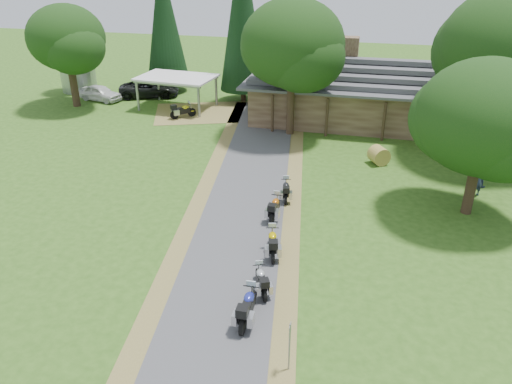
% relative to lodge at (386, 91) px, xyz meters
% --- Properties ---
extents(ground, '(120.00, 120.00, 0.00)m').
position_rel_lodge_xyz_m(ground, '(-6.00, -24.00, -2.45)').
color(ground, '#2F5517').
rests_on(ground, ground).
extents(driveway, '(51.95, 51.95, 0.00)m').
position_rel_lodge_xyz_m(driveway, '(-6.50, -20.00, -2.45)').
color(driveway, '#414244').
rests_on(driveway, ground).
extents(lodge, '(21.40, 9.40, 4.90)m').
position_rel_lodge_xyz_m(lodge, '(0.00, 0.00, 0.00)').
color(lodge, brown).
rests_on(lodge, ground).
extents(silo, '(3.45, 3.45, 6.53)m').
position_rel_lodge_xyz_m(silo, '(-28.30, 2.72, 0.81)').
color(silo, gray).
rests_on(silo, ground).
extents(carport, '(6.60, 4.74, 2.70)m').
position_rel_lodge_xyz_m(carport, '(-17.07, -0.39, -1.10)').
color(carport, white).
rests_on(carport, ground).
extents(car_white_sedan, '(3.31, 5.53, 1.72)m').
position_rel_lodge_xyz_m(car_white_sedan, '(-24.68, 0.12, -1.59)').
color(car_white_sedan, white).
rests_on(car_white_sedan, ground).
extents(car_dark_suv, '(4.24, 6.31, 2.23)m').
position_rel_lodge_xyz_m(car_dark_suv, '(-20.93, 2.30, -1.33)').
color(car_dark_suv, black).
rests_on(car_dark_suv, ground).
extents(motorcycle_row_a, '(0.67, 1.97, 1.34)m').
position_rel_lodge_xyz_m(motorcycle_row_a, '(-4.61, -25.15, -1.78)').
color(motorcycle_row_a, navy).
rests_on(motorcycle_row_a, ground).
extents(motorcycle_row_b, '(1.17, 1.73, 1.13)m').
position_rel_lodge_xyz_m(motorcycle_row_b, '(-4.51, -23.34, -1.88)').
color(motorcycle_row_b, '#AEB1B6').
rests_on(motorcycle_row_b, ground).
extents(motorcycle_row_c, '(1.04, 1.97, 1.28)m').
position_rel_lodge_xyz_m(motorcycle_row_c, '(-4.62, -20.62, -1.81)').
color(motorcycle_row_c, '#D6B700').
rests_on(motorcycle_row_c, ground).
extents(motorcycle_row_d, '(0.60, 1.83, 1.25)m').
position_rel_lodge_xyz_m(motorcycle_row_d, '(-5.20, -17.28, -1.82)').
color(motorcycle_row_d, '#BB5B0D').
rests_on(motorcycle_row_d, ground).
extents(motorcycle_row_e, '(0.87, 1.78, 1.16)m').
position_rel_lodge_xyz_m(motorcycle_row_e, '(-5.02, -15.09, -1.87)').
color(motorcycle_row_e, black).
rests_on(motorcycle_row_e, ground).
extents(motorcycle_carport_a, '(1.84, 1.77, 1.32)m').
position_rel_lodge_xyz_m(motorcycle_carport_a, '(-15.68, -2.86, -1.79)').
color(motorcycle_carport_a, yellow).
rests_on(motorcycle_carport_a, ground).
extents(person_a, '(0.74, 0.65, 2.17)m').
position_rel_lodge_xyz_m(person_a, '(5.14, -12.21, -1.37)').
color(person_a, navy).
rests_on(person_a, ground).
extents(person_b, '(0.68, 0.59, 2.02)m').
position_rel_lodge_xyz_m(person_b, '(5.49, -10.91, -1.44)').
color(person_b, navy).
rests_on(person_b, ground).
extents(hay_bale, '(1.51, 1.47, 1.14)m').
position_rel_lodge_xyz_m(hay_bale, '(-0.18, -8.87, -1.88)').
color(hay_bale, olive).
rests_on(hay_bale, ground).
extents(sign_post, '(0.34, 0.06, 1.90)m').
position_rel_lodge_xyz_m(sign_post, '(-2.70, -27.20, -1.50)').
color(sign_post, gray).
rests_on(sign_post, ground).
extents(oak_lodge_left, '(7.14, 7.14, 10.50)m').
position_rel_lodge_xyz_m(oak_lodge_left, '(-6.65, -4.62, 2.80)').
color(oak_lodge_left, '#123710').
rests_on(oak_lodge_left, ground).
extents(oak_lodge_right, '(8.44, 8.44, 11.32)m').
position_rel_lodge_xyz_m(oak_lodge_right, '(6.83, -5.85, 3.21)').
color(oak_lodge_right, '#123710').
rests_on(oak_lodge_right, ground).
extents(oak_driveway, '(6.63, 6.63, 8.33)m').
position_rel_lodge_xyz_m(oak_driveway, '(4.41, -14.44, 1.71)').
color(oak_driveway, '#123710').
rests_on(oak_driveway, ground).
extents(oak_silo, '(6.28, 6.28, 9.27)m').
position_rel_lodge_xyz_m(oak_silo, '(-25.84, -1.91, 2.19)').
color(oak_silo, '#123710').
rests_on(oak_silo, ground).
extents(cedar_near, '(4.04, 4.04, 13.86)m').
position_rel_lodge_xyz_m(cedar_near, '(-12.24, 3.13, 4.48)').
color(cedar_near, black).
rests_on(cedar_near, ground).
extents(cedar_far, '(3.91, 3.91, 12.09)m').
position_rel_lodge_xyz_m(cedar_far, '(-19.97, 4.71, 3.60)').
color(cedar_far, black).
rests_on(cedar_far, ground).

